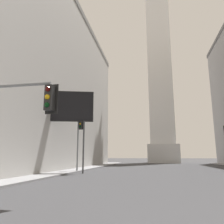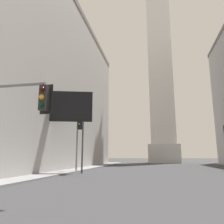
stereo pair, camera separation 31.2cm
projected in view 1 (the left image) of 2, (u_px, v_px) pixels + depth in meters
name	position (u px, v px, depth m)	size (l,w,h in m)	color
sidewalk_left	(54.00, 172.00, 24.55)	(5.00, 72.40, 0.15)	gray
building_left	(14.00, 83.00, 34.40)	(20.58, 48.77, 26.19)	#B2AFAA
obelisk	(159.00, 64.00, 64.93)	(8.29, 8.29, 59.66)	silver
traffic_light_mid_left	(79.00, 136.00, 26.28)	(0.77, 0.51, 6.36)	slate
billboard_sign	(66.00, 108.00, 24.56)	(5.97, 1.87, 9.11)	#3F3F42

